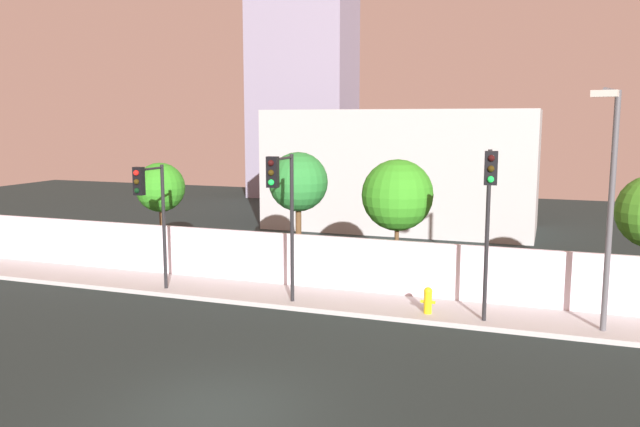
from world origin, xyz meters
TOP-DOWN VIEW (x-y plane):
  - ground_plane at (0.00, 0.00)m, footprint 80.00×80.00m
  - sidewalk at (0.00, 8.20)m, footprint 36.00×2.40m
  - perimeter_wall at (0.00, 9.49)m, footprint 36.00×0.18m
  - traffic_light_left at (-1.41, 6.75)m, footprint 0.34×1.74m
  - traffic_light_center at (4.61, 7.05)m, footprint 0.36×1.20m
  - traffic_light_right at (-6.14, 6.85)m, footprint 0.35×1.49m
  - street_lamp_curbside at (7.65, 7.48)m, footprint 0.84×2.03m
  - fire_hydrant at (2.90, 7.69)m, footprint 0.44×0.26m
  - roadside_tree_leftmost at (-8.54, 11.05)m, footprint 1.97×1.97m
  - roadside_tree_midleft at (-2.59, 11.05)m, footprint 2.19×2.19m
  - roadside_tree_midright at (1.15, 11.05)m, footprint 2.51×2.51m
  - low_building_distant at (-1.51, 23.49)m, footprint 14.17×6.00m
  - tower_on_skyline at (-11.89, 35.49)m, footprint 7.48×5.00m

SIDE VIEW (x-z plane):
  - ground_plane at x=0.00m, z-range 0.00..0.00m
  - sidewalk at x=0.00m, z-range 0.00..0.15m
  - fire_hydrant at x=2.90m, z-range 0.18..0.98m
  - perimeter_wall at x=0.00m, z-range 0.15..1.95m
  - roadside_tree_leftmost at x=-8.54m, z-range 1.09..5.28m
  - low_building_distant at x=-1.51m, z-range 0.00..6.40m
  - roadside_tree_midright at x=1.15m, z-range 1.00..5.53m
  - traffic_light_right at x=-6.14m, z-range 1.15..5.40m
  - traffic_light_left at x=-1.41m, z-range 1.24..5.93m
  - roadside_tree_midleft at x=-2.59m, z-range 1.23..5.95m
  - traffic_light_center at x=4.61m, z-range 1.26..6.17m
  - street_lamp_curbside at x=7.65m, z-range 0.77..7.28m
  - tower_on_skyline at x=-11.89m, z-range 0.00..27.83m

